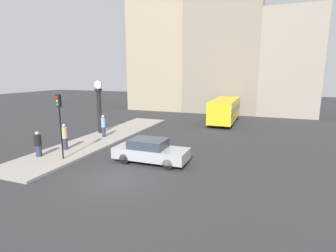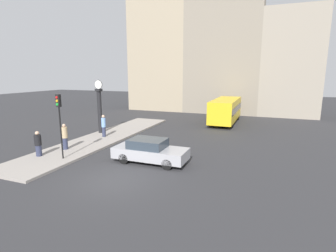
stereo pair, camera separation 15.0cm
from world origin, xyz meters
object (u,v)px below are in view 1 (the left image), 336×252
object	(u,v)px
traffic_light_near	(60,113)
pedestrian_black_jacket	(38,144)
bus_distant	(225,109)
sedan_car	(150,151)
pedestrian_tan_coat	(65,137)
street_clock	(99,108)
pedestrian_blue_stripe	(103,126)

from	to	relation	value
traffic_light_near	pedestrian_black_jacket	bearing A→B (deg)	-175.25
bus_distant	sedan_car	bearing A→B (deg)	-98.23
bus_distant	pedestrian_tan_coat	size ratio (longest dim) A/B	4.38
pedestrian_tan_coat	street_clock	bearing A→B (deg)	99.02
pedestrian_black_jacket	pedestrian_blue_stripe	xyz separation A→B (m)	(0.84, 6.04, 0.14)
street_clock	pedestrian_tan_coat	size ratio (longest dim) A/B	2.58
traffic_light_near	pedestrian_blue_stripe	size ratio (longest dim) A/B	2.17
pedestrian_blue_stripe	sedan_car	bearing A→B (deg)	-33.57
street_clock	pedestrian_blue_stripe	world-z (taller)	street_clock
pedestrian_black_jacket	pedestrian_tan_coat	size ratio (longest dim) A/B	0.90
traffic_light_near	pedestrian_black_jacket	xyz separation A→B (m)	(-1.83, -0.15, -2.08)
sedan_car	bus_distant	size ratio (longest dim) A/B	0.57
sedan_car	pedestrian_tan_coat	bearing A→B (deg)	-179.62
bus_distant	traffic_light_near	bearing A→B (deg)	-113.84
sedan_car	street_clock	world-z (taller)	street_clock
sedan_car	traffic_light_near	world-z (taller)	traffic_light_near
sedan_car	pedestrian_tan_coat	xyz separation A→B (m)	(-6.58, -0.04, 0.32)
bus_distant	traffic_light_near	world-z (taller)	traffic_light_near
traffic_light_near	street_clock	distance (m)	7.42
pedestrian_blue_stripe	pedestrian_black_jacket	bearing A→B (deg)	-97.88
street_clock	pedestrian_tan_coat	world-z (taller)	street_clock
pedestrian_black_jacket	bus_distant	bearing A→B (deg)	61.40
pedestrian_blue_stripe	pedestrian_tan_coat	size ratio (longest dim) A/B	1.02
traffic_light_near	bus_distant	bearing A→B (deg)	66.16
bus_distant	pedestrian_blue_stripe	distance (m)	13.86
street_clock	pedestrian_blue_stripe	xyz separation A→B (m)	(1.18, -1.18, -1.30)
street_clock	pedestrian_black_jacket	bearing A→B (deg)	-87.27
pedestrian_black_jacket	street_clock	bearing A→B (deg)	92.73
street_clock	pedestrian_blue_stripe	size ratio (longest dim) A/B	2.53
sedan_car	pedestrian_tan_coat	size ratio (longest dim) A/B	2.50
traffic_light_near	pedestrian_black_jacket	world-z (taller)	traffic_light_near
pedestrian_black_jacket	sedan_car	bearing A→B (deg)	14.88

